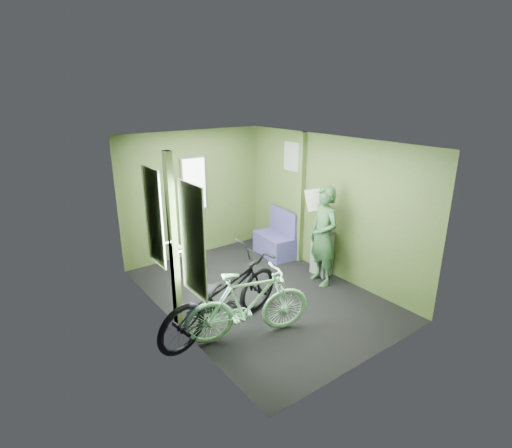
{
  "coord_description": "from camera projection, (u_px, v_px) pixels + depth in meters",
  "views": [
    {
      "loc": [
        -3.29,
        -4.33,
        2.98
      ],
      "look_at": [
        0.0,
        0.1,
        1.1
      ],
      "focal_mm": 28.0,
      "sensor_mm": 36.0,
      "label": 1
    }
  ],
  "objects": [
    {
      "name": "passenger",
      "position": [
        323.0,
        236.0,
        6.22
      ],
      "size": [
        0.48,
        0.73,
        1.59
      ],
      "rotation": [
        0.0,
        0.0,
        -1.76
      ],
      "color": "#2B502E",
      "rests_on": "ground"
    },
    {
      "name": "bicycle_black",
      "position": [
        224.0,
        331.0,
        5.18
      ],
      "size": [
        2.1,
        1.17,
        1.11
      ],
      "primitive_type": "imported",
      "rotation": [
        0.0,
        -0.11,
        1.77
      ],
      "color": "black",
      "rests_on": "ground"
    },
    {
      "name": "waste_box",
      "position": [
        322.0,
        252.0,
        6.66
      ],
      "size": [
        0.23,
        0.32,
        0.77
      ],
      "primitive_type": "cube",
      "color": "slate",
      "rests_on": "ground"
    },
    {
      "name": "room",
      "position": [
        256.0,
        203.0,
        5.66
      ],
      "size": [
        4.0,
        4.02,
        2.31
      ],
      "color": "black",
      "rests_on": "ground"
    },
    {
      "name": "bench_seat",
      "position": [
        275.0,
        242.0,
        7.46
      ],
      "size": [
        0.54,
        0.86,
        0.87
      ],
      "rotation": [
        0.0,
        0.0,
        -0.1
      ],
      "color": "navy",
      "rests_on": "ground"
    },
    {
      "name": "bicycle_mint",
      "position": [
        249.0,
        338.0,
        5.02
      ],
      "size": [
        1.71,
        1.03,
        1.02
      ],
      "primitive_type": "imported",
      "rotation": [
        0.0,
        -0.14,
        1.27
      ],
      "color": "#9CE8BC",
      "rests_on": "ground"
    }
  ]
}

